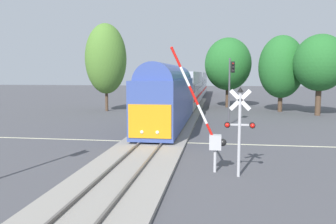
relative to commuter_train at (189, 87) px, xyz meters
The scene contains 11 objects.
ground_plane 28.81m from the commuter_train, 90.01° to the right, with size 220.00×220.00×0.00m, color #47474C.
road_centre_stripe 28.81m from the commuter_train, 90.01° to the right, with size 44.00×0.20×0.01m.
railway_track 28.80m from the commuter_train, 90.01° to the right, with size 4.40×80.00×0.32m.
commuter_train is the anchor object (origin of this frame).
crossing_gate_near 35.59m from the commuter_train, 83.68° to the right, with size 2.69×0.40×5.94m.
crossing_signal_mast 36.33m from the commuter_train, 81.77° to the right, with size 1.36×0.44×4.09m.
traffic_signal_far_side 20.76m from the commuter_train, 74.93° to the right, with size 0.53×0.38×6.07m.
oak_far_right 14.59m from the commuter_train, 33.84° to the right, with size 5.48×5.48×9.33m.
elm_centre_background 7.27m from the commuter_train, 30.75° to the right, with size 6.38×6.38×9.61m.
oak_behind_train 14.55m from the commuter_train, 133.01° to the right, with size 5.10×5.10×10.85m.
maple_right_background 19.39m from the commuter_train, 36.42° to the right, with size 5.71×5.71×9.03m.
Camera 1 is at (4.19, -22.63, 4.68)m, focal length 36.30 mm.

